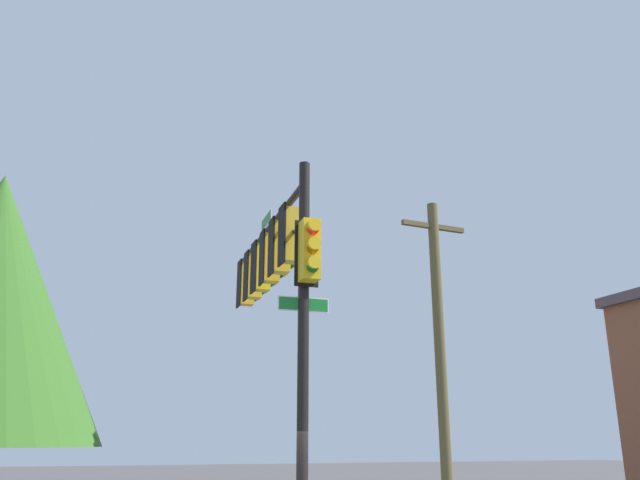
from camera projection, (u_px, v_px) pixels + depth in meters
signal_pole_assembly at (277, 275)px, 13.78m from camera, size 6.36×0.94×7.40m
utility_pole at (440, 358)px, 15.48m from camera, size 0.26×1.80×8.14m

